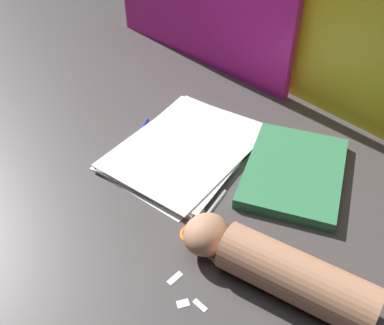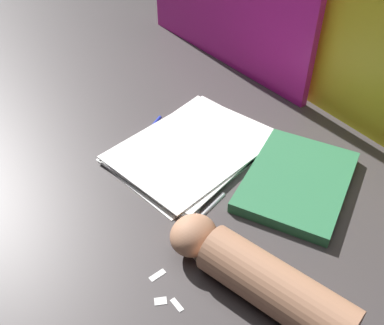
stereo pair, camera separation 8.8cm
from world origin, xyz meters
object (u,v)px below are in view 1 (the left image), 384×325
Objects in this scene: book_closed at (294,172)px; scissors at (200,223)px; paper_stack at (186,149)px; hand_forearm at (277,268)px.

scissors is (-0.08, -0.23, -0.01)m from book_closed.
book_closed is 1.96× the size of scissors.
book_closed is (0.23, 0.07, 0.00)m from paper_stack.
scissors is at bearing 170.90° from hand_forearm.
scissors is at bearing -45.45° from paper_stack.
book_closed is at bearing 71.38° from scissors.
paper_stack is at bearing 150.68° from hand_forearm.
hand_forearm reaches higher than scissors.
paper_stack reaches higher than scissors.
hand_forearm is at bearing -69.18° from book_closed.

